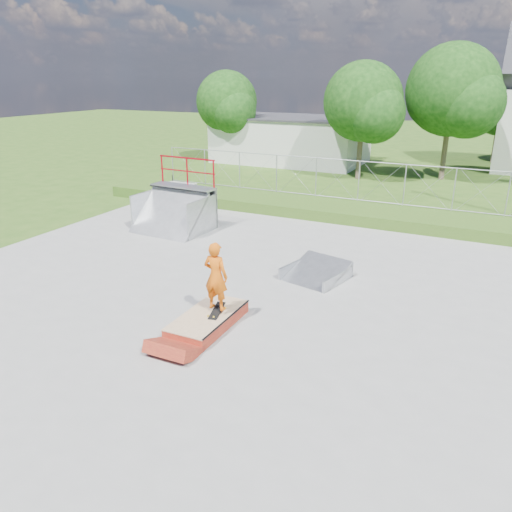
{
  "coord_description": "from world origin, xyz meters",
  "views": [
    {
      "loc": [
        5.58,
        -11.23,
        5.86
      ],
      "look_at": [
        -0.17,
        0.48,
        1.1
      ],
      "focal_mm": 35.0,
      "sensor_mm": 36.0,
      "label": 1
    }
  ],
  "objects_px": {
    "skater": "(216,279)",
    "flat_bank_ramp": "(316,272)",
    "quarter_pipe": "(171,197)",
    "grind_box": "(208,321)"
  },
  "relations": [
    {
      "from": "grind_box",
      "to": "quarter_pipe",
      "type": "bearing_deg",
      "value": 130.52
    },
    {
      "from": "quarter_pipe",
      "to": "flat_bank_ramp",
      "type": "distance_m",
      "value": 7.22
    },
    {
      "from": "grind_box",
      "to": "flat_bank_ramp",
      "type": "distance_m",
      "value": 4.25
    },
    {
      "from": "skater",
      "to": "flat_bank_ramp",
      "type": "bearing_deg",
      "value": -106.89
    },
    {
      "from": "quarter_pipe",
      "to": "grind_box",
      "type": "bearing_deg",
      "value": -46.35
    },
    {
      "from": "quarter_pipe",
      "to": "skater",
      "type": "bearing_deg",
      "value": -44.72
    },
    {
      "from": "grind_box",
      "to": "skater",
      "type": "bearing_deg",
      "value": 47.22
    },
    {
      "from": "skater",
      "to": "quarter_pipe",
      "type": "bearing_deg",
      "value": -47.21
    },
    {
      "from": "grind_box",
      "to": "skater",
      "type": "relative_size",
      "value": 1.36
    },
    {
      "from": "quarter_pipe",
      "to": "flat_bank_ramp",
      "type": "height_order",
      "value": "quarter_pipe"
    }
  ]
}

